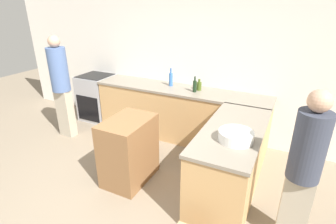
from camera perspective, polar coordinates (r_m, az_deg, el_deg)
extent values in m
plane|color=gray|center=(3.44, -13.78, -20.66)|extent=(14.00, 14.00, 0.00)
cube|color=white|center=(4.77, 4.34, 10.94)|extent=(8.00, 0.06, 2.70)
cube|color=tan|center=(4.74, 2.44, -0.52)|extent=(3.09, 0.62, 0.90)
cube|color=gray|center=(4.58, 2.54, 4.88)|extent=(3.12, 0.65, 0.04)
cube|color=tan|center=(3.47, 13.38, -10.75)|extent=(0.66, 1.63, 0.90)
cube|color=gray|center=(3.24, 14.13, -3.81)|extent=(0.69, 1.66, 0.04)
cube|color=#ADADB2|center=(5.71, -15.11, 3.06)|extent=(0.64, 0.62, 0.94)
cube|color=black|center=(5.55, -17.05, 0.68)|extent=(0.54, 0.01, 0.53)
cube|color=black|center=(5.58, -15.61, 7.65)|extent=(0.59, 0.57, 0.01)
cube|color=brown|center=(3.66, -8.49, -8.26)|extent=(0.52, 0.76, 0.91)
cylinder|color=white|center=(2.93, 14.56, -5.09)|extent=(0.38, 0.38, 0.11)
cylinder|color=#386BB7|center=(4.69, 0.62, 7.07)|extent=(0.07, 0.07, 0.23)
cylinder|color=#386BB7|center=(4.65, 0.63, 8.96)|extent=(0.03, 0.03, 0.09)
cylinder|color=black|center=(4.39, 5.82, 5.56)|extent=(0.06, 0.06, 0.19)
cylinder|color=black|center=(4.35, 5.89, 7.22)|extent=(0.03, 0.03, 0.07)
cylinder|color=#475B1E|center=(4.50, 6.76, 5.60)|extent=(0.08, 0.08, 0.14)
cylinder|color=#475B1E|center=(4.47, 6.82, 6.78)|extent=(0.04, 0.04, 0.05)
cube|color=#ADA38E|center=(5.17, -21.37, -0.24)|extent=(0.28, 0.17, 0.88)
cylinder|color=#4C6699|center=(4.93, -22.73, 8.51)|extent=(0.31, 0.31, 0.75)
sphere|color=tan|center=(4.85, -23.60, 13.94)|extent=(0.20, 0.20, 0.20)
cube|color=#ADA38E|center=(3.08, 25.66, -18.68)|extent=(0.27, 0.16, 0.80)
cylinder|color=#383D4C|center=(2.68, 28.33, -6.62)|extent=(0.30, 0.30, 0.67)
sphere|color=tan|center=(2.52, 30.17, 2.08)|extent=(0.20, 0.20, 0.20)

